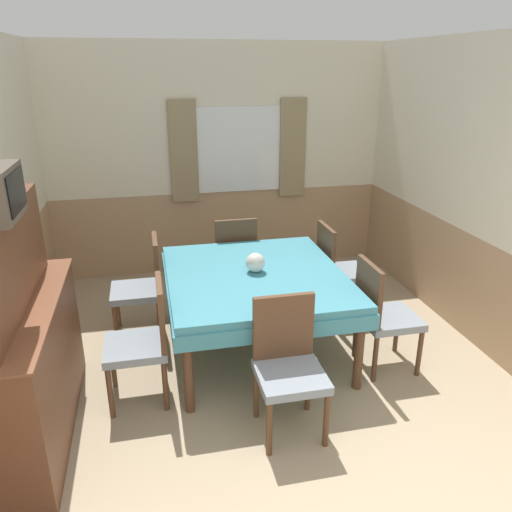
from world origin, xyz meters
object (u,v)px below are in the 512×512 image
at_px(dining_table, 255,284).
at_px(chair_left_far, 143,284).
at_px(chair_right_near, 382,312).
at_px(vase, 255,263).
at_px(chair_left_near, 145,338).
at_px(chair_head_window, 234,256).
at_px(chair_head_near, 288,362).
at_px(sideboard, 23,346).
at_px(chair_right_far, 337,267).

xyz_separation_m(dining_table, chair_left_far, (-0.93, 0.49, -0.13)).
xyz_separation_m(chair_right_near, vase, (-0.92, 0.51, 0.31)).
relative_size(chair_left_near, chair_head_window, 1.00).
bearing_deg(vase, dining_table, -101.37).
distance_m(chair_left_far, vase, 1.08).
height_order(chair_head_near, vase, chair_head_near).
bearing_deg(vase, chair_head_window, 90.29).
height_order(chair_head_window, chair_right_near, same).
bearing_deg(dining_table, vase, 78.63).
relative_size(chair_head_window, chair_head_near, 1.00).
height_order(chair_head_window, sideboard, sideboard).
distance_m(chair_left_near, chair_left_far, 0.97).
relative_size(chair_left_far, chair_right_near, 1.00).
height_order(chair_left_far, sideboard, sideboard).
bearing_deg(chair_right_far, sideboard, -65.35).
bearing_deg(chair_left_far, sideboard, 147.84).
distance_m(chair_left_far, chair_right_far, 1.85).
distance_m(chair_head_near, sideboard, 1.71).
relative_size(chair_left_near, chair_right_near, 1.00).
distance_m(chair_head_window, chair_right_far, 1.06).
height_order(chair_left_far, vase, chair_left_far).
xyz_separation_m(chair_head_near, sideboard, (-1.68, 0.30, 0.17)).
bearing_deg(chair_head_near, chair_right_near, -150.52).
height_order(chair_right_near, chair_head_near, same).
distance_m(chair_left_near, chair_head_window, 1.76).
bearing_deg(sideboard, chair_right_near, 4.89).
bearing_deg(sideboard, chair_left_far, 57.84).
xyz_separation_m(dining_table, sideboard, (-1.68, -0.71, 0.04)).
bearing_deg(chair_head_near, chair_right_far, -121.76).
height_order(chair_left_near, chair_head_window, same).
xyz_separation_m(chair_left_near, chair_left_far, (0.00, 0.97, 0.00)).
relative_size(chair_left_near, chair_head_near, 1.00).
height_order(chair_left_near, vase, chair_left_near).
distance_m(dining_table, chair_left_far, 1.05).
relative_size(chair_right_far, vase, 5.65).
bearing_deg(chair_left_near, vase, -61.23).
bearing_deg(chair_right_far, vase, -63.41).
distance_m(chair_head_near, vase, 1.08).
relative_size(chair_head_window, vase, 5.65).
bearing_deg(chair_right_near, sideboard, -85.11).
bearing_deg(sideboard, chair_head_near, -10.17).
bearing_deg(chair_left_far, chair_left_near, -180.00).
bearing_deg(chair_left_far, vase, -116.34).
relative_size(chair_right_near, chair_right_far, 1.00).
xyz_separation_m(chair_right_near, sideboard, (-2.60, -0.22, 0.17)).
relative_size(chair_right_near, chair_head_near, 1.00).
bearing_deg(sideboard, dining_table, 22.90).
relative_size(chair_left_far, chair_head_window, 1.00).
height_order(chair_right_far, vase, chair_right_far).
relative_size(dining_table, chair_head_near, 1.77).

